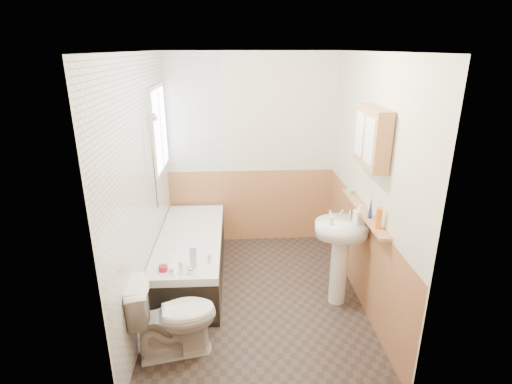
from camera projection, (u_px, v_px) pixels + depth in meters
floor at (257, 297)px, 4.31m from camera, size 2.80×2.80×0.00m
ceiling at (257, 52)px, 3.45m from camera, size 2.80×2.80×0.00m
wall_back at (251, 152)px, 5.20m from camera, size 2.20×0.02×2.50m
wall_front at (269, 260)px, 2.56m from camera, size 2.20×0.02×2.50m
wall_left at (141, 190)px, 3.82m from camera, size 0.02×2.80×2.50m
wall_right at (369, 186)px, 3.94m from camera, size 0.02×2.80×2.50m
wainscot_right at (360, 253)px, 4.19m from camera, size 0.01×2.80×1.00m
wainscot_front at (268, 352)px, 2.83m from camera, size 2.20×0.01×1.00m
wainscot_back at (251, 206)px, 5.44m from camera, size 2.20×0.01×1.00m
tile_cladding_left at (144, 190)px, 3.82m from camera, size 0.01×2.80×2.50m
tile_return_back at (193, 114)px, 4.97m from camera, size 0.75×0.01×1.50m
window at (160, 129)px, 4.58m from camera, size 0.03×0.79×0.99m
bathtub at (191, 256)px, 4.58m from camera, size 0.70×1.82×0.68m
shower_riser at (153, 145)px, 4.04m from camera, size 0.10×0.08×1.16m
toilet at (173, 317)px, 3.41m from camera, size 0.81×0.56×0.73m
sink at (341, 246)px, 4.02m from camera, size 0.54×0.43×1.03m
pine_shelf at (363, 211)px, 3.91m from camera, size 0.10×1.25×0.03m
medicine_cabinet at (372, 137)px, 3.54m from camera, size 0.15×0.58×0.53m
foam_can at (379, 218)px, 3.49m from camera, size 0.07×0.07×0.19m
green_bottle at (371, 208)px, 3.69m from camera, size 0.05×0.05×0.21m
black_jar at (350, 192)px, 4.34m from camera, size 0.09×0.09×0.05m
soap_bottle at (359, 219)px, 3.88m from camera, size 0.13×0.21×0.09m
clear_bottle at (332, 221)px, 3.84m from camera, size 0.04×0.04×0.09m
blue_gel at (193, 257)px, 3.80m from camera, size 0.07×0.05×0.22m
cream_jar at (163, 268)px, 3.78m from camera, size 0.09×0.09×0.05m
orange_bottle at (209, 258)px, 3.91m from camera, size 0.03×0.03×0.10m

